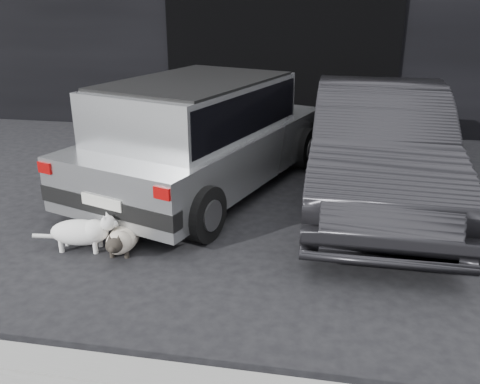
% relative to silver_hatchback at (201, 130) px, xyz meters
% --- Properties ---
extents(ground, '(80.00, 80.00, 0.00)m').
position_rel_silver_hatchback_xyz_m(ground, '(-0.37, -0.93, -0.76)').
color(ground, black).
rests_on(ground, ground).
extents(garage_opening, '(4.00, 0.10, 2.60)m').
position_rel_silver_hatchback_xyz_m(garage_opening, '(0.63, 3.06, 0.54)').
color(garage_opening, black).
rests_on(garage_opening, ground).
extents(curb, '(18.00, 0.25, 0.12)m').
position_rel_silver_hatchback_xyz_m(curb, '(0.63, -3.53, -0.70)').
color(curb, gray).
rests_on(curb, ground).
extents(silver_hatchback, '(2.80, 4.11, 1.39)m').
position_rel_silver_hatchback_xyz_m(silver_hatchback, '(0.00, 0.00, 0.00)').
color(silver_hatchback, '#AEB1B3').
rests_on(silver_hatchback, ground).
extents(second_car, '(1.49, 4.17, 1.37)m').
position_rel_silver_hatchback_xyz_m(second_car, '(2.12, -0.04, -0.07)').
color(second_car, black).
rests_on(second_car, ground).
extents(cat_siamese, '(0.34, 0.84, 0.29)m').
position_rel_silver_hatchback_xyz_m(cat_siamese, '(-0.32, -1.83, -0.63)').
color(cat_siamese, beige).
rests_on(cat_siamese, ground).
extents(cat_white, '(0.84, 0.34, 0.39)m').
position_rel_silver_hatchback_xyz_m(cat_white, '(-0.70, -1.85, -0.57)').
color(cat_white, white).
rests_on(cat_white, ground).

